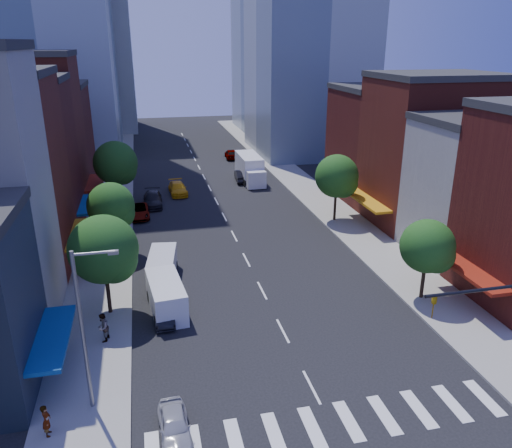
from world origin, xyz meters
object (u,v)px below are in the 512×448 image
(traffic_car_oncoming, at_px, (242,175))
(pedestrian_far, at_px, (103,328))
(traffic_car_far, at_px, (231,154))
(pedestrian_near, at_px, (46,420))
(parked_car_rear, at_px, (153,199))
(taxi, at_px, (178,188))
(parked_car_third, at_px, (138,211))
(parked_car_second, at_px, (164,312))
(parked_car_front, at_px, (174,425))
(cargo_van_near, at_px, (166,297))
(box_truck, at_px, (250,169))
(cargo_van_far, at_px, (162,267))

(traffic_car_oncoming, bearing_deg, pedestrian_far, 70.39)
(traffic_car_far, xyz_separation_m, pedestrian_near, (-19.95, -59.63, 0.23))
(parked_car_rear, xyz_separation_m, traffic_car_far, (13.62, 23.01, 0.01))
(taxi, bearing_deg, traffic_car_far, 58.39)
(parked_car_third, distance_m, traffic_car_far, 30.94)
(parked_car_rear, distance_m, traffic_car_far, 26.74)
(parked_car_second, distance_m, parked_car_rear, 26.67)
(parked_car_front, distance_m, cargo_van_near, 12.38)
(pedestrian_near, bearing_deg, box_truck, -25.78)
(parked_car_front, distance_m, pedestrian_near, 6.26)
(taxi, distance_m, box_truck, 11.23)
(parked_car_front, bearing_deg, box_truck, 70.59)
(parked_car_rear, relative_size, pedestrian_far, 2.78)
(box_truck, bearing_deg, parked_car_second, -111.37)
(parked_car_rear, bearing_deg, parked_car_third, -112.70)
(parked_car_rear, bearing_deg, cargo_van_far, -88.16)
(parked_car_third, xyz_separation_m, taxi, (5.03, 8.02, 0.05))
(parked_car_front, xyz_separation_m, traffic_car_far, (13.84, 60.93, 0.16))
(cargo_van_near, relative_size, taxi, 1.13)
(parked_car_second, relative_size, traffic_car_oncoming, 0.78)
(traffic_car_oncoming, bearing_deg, parked_car_third, 45.54)
(cargo_van_near, relative_size, cargo_van_far, 1.06)
(parked_car_rear, relative_size, pedestrian_near, 3.11)
(cargo_van_far, distance_m, pedestrian_far, 9.41)
(parked_car_second, bearing_deg, box_truck, 68.48)
(cargo_van_far, bearing_deg, parked_car_front, -83.27)
(cargo_van_far, distance_m, traffic_car_far, 45.30)
(traffic_car_oncoming, distance_m, traffic_car_far, 14.44)
(cargo_van_near, distance_m, traffic_car_oncoming, 36.36)
(cargo_van_far, bearing_deg, taxi, 90.36)
(traffic_car_oncoming, xyz_separation_m, pedestrian_far, (-16.66, -37.26, 0.30))
(traffic_car_oncoming, bearing_deg, cargo_van_far, 71.12)
(parked_car_front, relative_size, traffic_car_far, 0.80)
(pedestrian_far, bearing_deg, cargo_van_near, 143.90)
(cargo_van_near, xyz_separation_m, traffic_car_far, (13.48, 48.57, -0.39))
(parked_car_second, relative_size, taxi, 0.75)
(parked_car_second, distance_m, taxi, 31.02)
(traffic_car_far, bearing_deg, box_truck, 94.25)
(parked_car_second, bearing_deg, pedestrian_near, -122.01)
(parked_car_front, xyz_separation_m, box_truck, (13.89, 46.27, 1.07))
(parked_car_second, height_order, pedestrian_far, pedestrian_far)
(traffic_car_oncoming, relative_size, pedestrian_far, 2.56)
(parked_car_front, height_order, parked_car_rear, parked_car_rear)
(cargo_van_near, xyz_separation_m, taxi, (3.15, 29.72, -0.43))
(parked_car_third, xyz_separation_m, box_truck, (15.41, 12.20, 1.01))
(parked_car_second, height_order, pedestrian_near, pedestrian_near)
(box_truck, bearing_deg, parked_car_rear, -148.48)
(parked_car_second, xyz_separation_m, taxi, (3.41, 30.84, 0.11))
(pedestrian_far, bearing_deg, traffic_car_far, 178.86)
(parked_car_rear, bearing_deg, pedestrian_far, -96.60)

